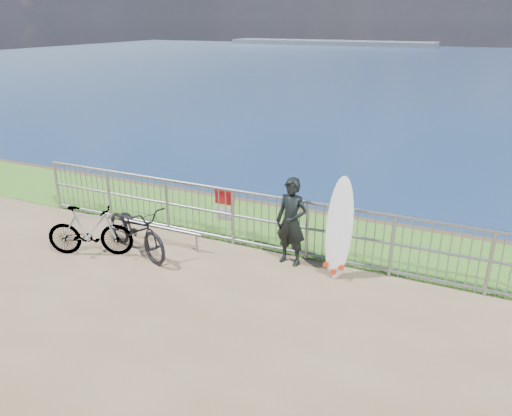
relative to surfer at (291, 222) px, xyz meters
The scene contains 8 objects.
grass_strip 1.76m from the surfer, 120.31° to the left, with size 120.00×120.00×0.00m, color #326E1E.
seascape 152.87m from the surfer, 106.95° to the left, with size 260.00×260.00×5.00m.
railing 0.86m from the surfer, 161.41° to the left, with size 10.06×0.10×1.13m.
surfer is the anchor object (origin of this frame).
surfboard 0.87m from the surfer, ahead, with size 0.46×0.42×1.73m.
bicycle_near 2.87m from the surfer, 162.76° to the right, with size 0.64×1.85×0.97m, color black.
bicycle_far 3.69m from the surfer, 160.12° to the right, with size 0.45×1.58×0.95m, color black.
bike_rack 2.63m from the surfer, behind, with size 1.83×0.05×0.38m.
Camera 1 is at (3.66, -6.18, 4.14)m, focal length 35.00 mm.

